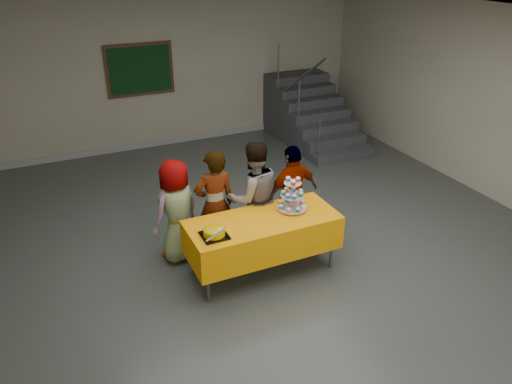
% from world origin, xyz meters
% --- Properties ---
extents(room_shell, '(10.00, 10.04, 3.02)m').
position_xyz_m(room_shell, '(0.00, 0.02, 2.13)').
color(room_shell, '#4C514C').
rests_on(room_shell, ground).
extents(bake_table, '(1.88, 0.78, 0.77)m').
position_xyz_m(bake_table, '(-0.31, 0.06, 0.56)').
color(bake_table, '#595960').
rests_on(bake_table, ground).
extents(cupcake_stand, '(0.38, 0.38, 0.44)m').
position_xyz_m(cupcake_stand, '(0.13, 0.13, 0.94)').
color(cupcake_stand, silver).
rests_on(cupcake_stand, bake_table).
extents(bear_cake, '(0.32, 0.36, 0.12)m').
position_xyz_m(bear_cake, '(-0.99, -0.06, 0.83)').
color(bear_cake, black).
rests_on(bear_cake, bake_table).
extents(schoolchild_a, '(0.80, 0.68, 1.40)m').
position_xyz_m(schoolchild_a, '(-1.18, 0.83, 0.70)').
color(schoolchild_a, slate).
rests_on(schoolchild_a, ground).
extents(schoolchild_b, '(0.55, 0.37, 1.50)m').
position_xyz_m(schoolchild_b, '(-0.70, 0.69, 0.75)').
color(schoolchild_b, slate).
rests_on(schoolchild_b, ground).
extents(schoolchild_c, '(0.77, 0.61, 1.56)m').
position_xyz_m(schoolchild_c, '(-0.18, 0.63, 0.78)').
color(schoolchild_c, slate).
rests_on(schoolchild_c, ground).
extents(schoolchild_d, '(0.87, 0.46, 1.41)m').
position_xyz_m(schoolchild_d, '(0.41, 0.63, 0.70)').
color(schoolchild_d, slate).
rests_on(schoolchild_d, ground).
extents(staircase, '(1.30, 2.40, 2.04)m').
position_xyz_m(staircase, '(2.70, 4.13, 0.49)').
color(staircase, '#424447').
rests_on(staircase, ground).
extents(noticeboard, '(1.30, 0.05, 1.00)m').
position_xyz_m(noticeboard, '(-0.60, 4.96, 1.60)').
color(noticeboard, '#472B16').
rests_on(noticeboard, ground).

